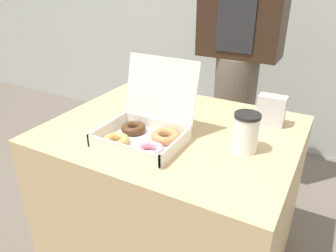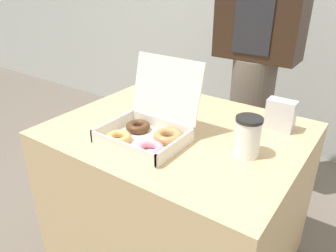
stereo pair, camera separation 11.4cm
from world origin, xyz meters
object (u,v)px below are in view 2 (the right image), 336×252
Objects in this scene: napkin_holder at (281,115)px; coffee_cup at (248,137)px; person_customer at (257,53)px; donut_box at (148,129)px.

coffee_cup is at bearing -96.11° from napkin_holder.
coffee_cup is 0.27m from napkin_holder.
person_customer is (-0.28, 0.77, 0.10)m from coffee_cup.
napkin_holder is at bearing -58.20° from person_customer.
donut_box is 0.19× the size of person_customer.
person_customer is (0.07, 0.88, 0.13)m from donut_box.
person_customer is at bearing 85.28° from donut_box.
person_customer reaches higher than coffee_cup.
donut_box is 0.37m from coffee_cup.
person_customer reaches higher than donut_box.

